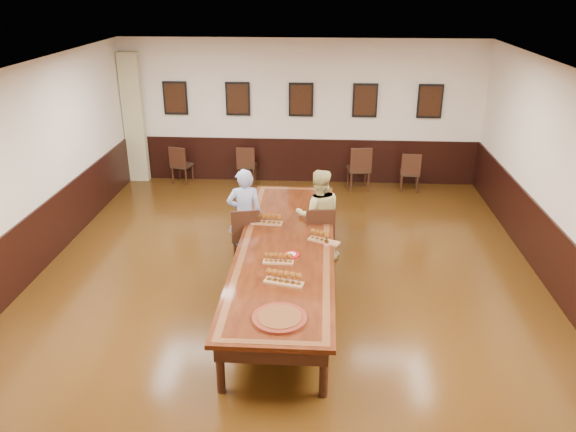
# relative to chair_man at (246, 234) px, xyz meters

# --- Properties ---
(floor) EXTENTS (8.00, 10.00, 0.02)m
(floor) POSITION_rel_chair_man_xyz_m (0.72, -0.90, -0.50)
(floor) COLOR black
(floor) RESTS_ON ground
(ceiling) EXTENTS (8.00, 10.00, 0.02)m
(ceiling) POSITION_rel_chair_man_xyz_m (0.72, -0.90, 2.72)
(ceiling) COLOR white
(ceiling) RESTS_ON floor
(wall_back) EXTENTS (8.00, 0.02, 3.20)m
(wall_back) POSITION_rel_chair_man_xyz_m (0.72, 4.11, 1.11)
(wall_back) COLOR beige
(wall_back) RESTS_ON floor
(wall_left) EXTENTS (0.02, 10.00, 3.20)m
(wall_left) POSITION_rel_chair_man_xyz_m (-3.29, -0.90, 1.11)
(wall_left) COLOR beige
(wall_left) RESTS_ON floor
(chair_man) EXTENTS (0.55, 0.58, 0.99)m
(chair_man) POSITION_rel_chair_man_xyz_m (0.00, 0.00, 0.00)
(chair_man) COLOR black
(chair_man) RESTS_ON floor
(chair_woman) EXTENTS (0.52, 0.56, 0.99)m
(chair_woman) POSITION_rel_chair_man_xyz_m (1.20, 0.11, 0.00)
(chair_woman) COLOR black
(chair_woman) RESTS_ON floor
(spare_chair_a) EXTENTS (0.51, 0.53, 0.87)m
(spare_chair_a) POSITION_rel_chair_man_xyz_m (-1.98, 3.82, -0.06)
(spare_chair_a) COLOR black
(spare_chair_a) RESTS_ON floor
(spare_chair_b) EXTENTS (0.41, 0.45, 0.88)m
(spare_chair_b) POSITION_rel_chair_man_xyz_m (-0.50, 3.90, -0.05)
(spare_chair_b) COLOR black
(spare_chair_b) RESTS_ON floor
(spare_chair_c) EXTENTS (0.53, 0.57, 1.00)m
(spare_chair_c) POSITION_rel_chair_man_xyz_m (2.03, 3.61, 0.01)
(spare_chair_c) COLOR black
(spare_chair_c) RESTS_ON floor
(spare_chair_d) EXTENTS (0.45, 0.49, 0.88)m
(spare_chair_d) POSITION_rel_chair_man_xyz_m (3.16, 3.60, -0.05)
(spare_chair_d) COLOR black
(spare_chair_d) RESTS_ON floor
(person_man) EXTENTS (0.64, 0.48, 1.57)m
(person_man) POSITION_rel_chair_man_xyz_m (-0.02, 0.10, 0.29)
(person_man) COLOR #526BCF
(person_man) RESTS_ON floor
(person_woman) EXTENTS (0.84, 0.69, 1.55)m
(person_woman) POSITION_rel_chair_man_xyz_m (1.19, 0.21, 0.28)
(person_woman) COLOR beige
(person_woman) RESTS_ON floor
(pink_phone) EXTENTS (0.08, 0.15, 0.01)m
(pink_phone) POSITION_rel_chair_man_xyz_m (1.32, -0.83, 0.26)
(pink_phone) COLOR #F752A4
(pink_phone) RESTS_ON conference_table
(curtain) EXTENTS (0.45, 0.18, 2.90)m
(curtain) POSITION_rel_chair_man_xyz_m (-3.03, 3.92, 0.96)
(curtain) COLOR tan
(curtain) RESTS_ON floor
(wainscoting) EXTENTS (8.00, 10.00, 1.00)m
(wainscoting) POSITION_rel_chair_man_xyz_m (0.72, -0.90, 0.01)
(wainscoting) COLOR black
(wainscoting) RESTS_ON floor
(conference_table) EXTENTS (1.40, 5.00, 0.76)m
(conference_table) POSITION_rel_chair_man_xyz_m (0.72, -0.90, 0.12)
(conference_table) COLOR black
(conference_table) RESTS_ON floor
(posters) EXTENTS (6.14, 0.04, 0.74)m
(posters) POSITION_rel_chair_man_xyz_m (0.72, 4.04, 1.41)
(posters) COLOR black
(posters) RESTS_ON wall_back
(flight_a) EXTENTS (0.52, 0.20, 0.19)m
(flight_a) POSITION_rel_chair_man_xyz_m (0.37, -0.16, 0.34)
(flight_a) COLOR #A06E43
(flight_a) RESTS_ON conference_table
(flight_b) EXTENTS (0.49, 0.33, 0.18)m
(flight_b) POSITION_rel_chair_man_xyz_m (1.26, -0.77, 0.34)
(flight_b) COLOR #A06E43
(flight_b) RESTS_ON conference_table
(flight_c) EXTENTS (0.42, 0.14, 0.16)m
(flight_c) POSITION_rel_chair_man_xyz_m (0.66, -1.48, 0.33)
(flight_c) COLOR #A06E43
(flight_c) RESTS_ON conference_table
(flight_d) EXTENTS (0.53, 0.28, 0.19)m
(flight_d) POSITION_rel_chair_man_xyz_m (0.77, -2.04, 0.35)
(flight_d) COLOR #A06E43
(flight_d) RESTS_ON conference_table
(red_plate_grp) EXTENTS (0.22, 0.22, 0.03)m
(red_plate_grp) POSITION_rel_chair_man_xyz_m (0.83, -1.24, 0.27)
(red_plate_grp) COLOR red
(red_plate_grp) RESTS_ON conference_table
(carved_platter) EXTENTS (0.66, 0.66, 0.05)m
(carved_platter) POSITION_rel_chair_man_xyz_m (0.78, -2.86, 0.28)
(carved_platter) COLOR #5E1B12
(carved_platter) RESTS_ON conference_table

